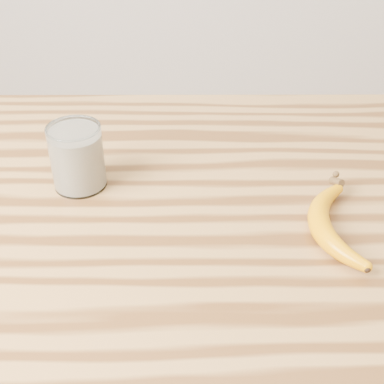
{
  "coord_description": "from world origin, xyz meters",
  "views": [
    {
      "loc": [
        -0.07,
        -0.71,
        1.42
      ],
      "look_at": [
        -0.07,
        -0.02,
        0.93
      ],
      "focal_mm": 50.0,
      "sensor_mm": 36.0,
      "label": 1
    }
  ],
  "objects": [
    {
      "name": "table",
      "position": [
        0.0,
        0.0,
        0.77
      ],
      "size": [
        1.2,
        0.8,
        0.9
      ],
      "color": "olive",
      "rests_on": "ground"
    },
    {
      "name": "smoothie_glass",
      "position": [
        -0.26,
        0.04,
        0.95
      ],
      "size": [
        0.09,
        0.09,
        0.11
      ],
      "color": "white",
      "rests_on": "table"
    },
    {
      "name": "banana",
      "position": [
        0.12,
        -0.09,
        0.92
      ],
      "size": [
        0.1,
        0.28,
        0.03
      ],
      "primitive_type": null,
      "rotation": [
        0.0,
        0.0,
        -0.02
      ],
      "color": "#D58700",
      "rests_on": "table"
    }
  ]
}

